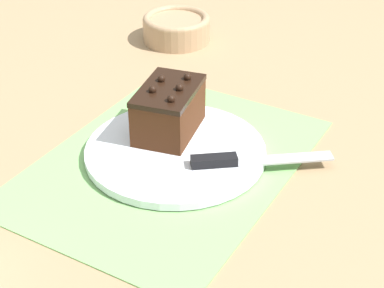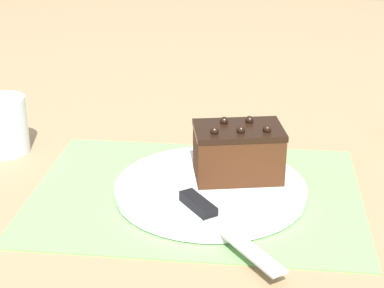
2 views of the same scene
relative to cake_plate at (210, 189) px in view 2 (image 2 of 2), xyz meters
name	(u,v)px [view 2 (image 2 of 2)]	position (x,y,z in m)	size (l,w,h in m)	color
ground_plane	(196,194)	(0.02, 0.00, -0.01)	(3.00, 3.00, 0.00)	#9E7F5B
placemat_woven	(196,193)	(0.02, 0.00, -0.01)	(0.46, 0.34, 0.00)	#7AB266
cake_plate	(210,189)	(0.00, 0.00, 0.00)	(0.27, 0.27, 0.01)	white
chocolate_cake	(238,152)	(-0.04, -0.03, 0.04)	(0.14, 0.10, 0.08)	#472614
serving_knife	(213,217)	(-0.01, 0.10, 0.01)	(0.14, 0.18, 0.01)	black
drinking_glass	(4,125)	(0.34, -0.12, 0.04)	(0.08, 0.08, 0.09)	white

